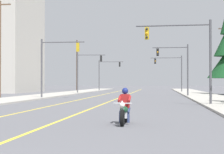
# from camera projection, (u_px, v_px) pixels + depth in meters

# --- Properties ---
(lane_stripe_center) EXTENTS (0.16, 100.00, 0.01)m
(lane_stripe_center) POSITION_uv_depth(u_px,v_px,m) (125.00, 96.00, 51.35)
(lane_stripe_center) COLOR yellow
(lane_stripe_center) RESTS_ON ground
(lane_stripe_left) EXTENTS (0.16, 100.00, 0.01)m
(lane_stripe_left) POSITION_uv_depth(u_px,v_px,m) (99.00, 96.00, 51.74)
(lane_stripe_left) COLOR yellow
(lane_stripe_left) RESTS_ON ground
(sidewalk_kerb_right) EXTENTS (4.40, 110.00, 0.14)m
(sidewalk_kerb_right) POSITION_uv_depth(u_px,v_px,m) (206.00, 97.00, 45.28)
(sidewalk_kerb_right) COLOR #ADA89E
(sidewalk_kerb_right) RESTS_ON ground
(sidewalk_kerb_left) EXTENTS (4.40, 110.00, 0.14)m
(sidewalk_kerb_left) POSITION_uv_depth(u_px,v_px,m) (42.00, 96.00, 47.46)
(sidewalk_kerb_left) COLOR #ADA89E
(sidewalk_kerb_left) RESTS_ON ground
(motorcycle_with_rider) EXTENTS (0.70, 2.19, 1.46)m
(motorcycle_with_rider) POSITION_uv_depth(u_px,v_px,m) (124.00, 110.00, 16.22)
(motorcycle_with_rider) COLOR black
(motorcycle_with_rider) RESTS_ON ground
(traffic_signal_near_right) EXTENTS (5.47, 0.47, 6.20)m
(traffic_signal_near_right) POSITION_uv_depth(u_px,v_px,m) (188.00, 49.00, 29.39)
(traffic_signal_near_right) COLOR #47474C
(traffic_signal_near_right) RESTS_ON ground
(traffic_signal_near_left) EXTENTS (4.61, 0.37, 6.20)m
(traffic_signal_near_left) POSITION_uv_depth(u_px,v_px,m) (54.00, 59.00, 42.01)
(traffic_signal_near_left) COLOR #47474C
(traffic_signal_near_left) RESTS_ON ground
(traffic_signal_mid_right) EXTENTS (4.27, 0.37, 6.20)m
(traffic_signal_mid_right) POSITION_uv_depth(u_px,v_px,m) (178.00, 62.00, 48.15)
(traffic_signal_mid_right) COLOR #47474C
(traffic_signal_mid_right) RESTS_ON ground
(traffic_signal_mid_left) EXTENTS (4.29, 0.56, 6.20)m
(traffic_signal_mid_left) POSITION_uv_depth(u_px,v_px,m) (85.00, 67.00, 61.36)
(traffic_signal_mid_left) COLOR #47474C
(traffic_signal_mid_left) RESTS_ON ground
(traffic_signal_far_right) EXTENTS (5.30, 0.43, 6.20)m
(traffic_signal_far_right) POSITION_uv_depth(u_px,v_px,m) (172.00, 68.00, 68.30)
(traffic_signal_far_right) COLOR #47474C
(traffic_signal_far_right) RESTS_ON ground
(traffic_signal_far_left) EXTENTS (5.01, 0.37, 6.20)m
(traffic_signal_far_left) POSITION_uv_depth(u_px,v_px,m) (106.00, 70.00, 81.71)
(traffic_signal_far_left) COLOR #47474C
(traffic_signal_far_left) RESTS_ON ground
(utility_pole_left_near) EXTENTS (2.32, 0.26, 10.19)m
(utility_pole_left_near) POSITION_uv_depth(u_px,v_px,m) (0.00, 47.00, 42.08)
(utility_pole_left_near) COLOR brown
(utility_pole_left_near) RESTS_ON ground
(utility_pole_left_far) EXTENTS (1.86, 0.26, 10.25)m
(utility_pole_left_far) POSITION_uv_depth(u_px,v_px,m) (77.00, 64.00, 81.76)
(utility_pole_left_far) COLOR #4C3828
(utility_pole_left_far) RESTS_ON ground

